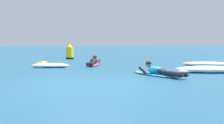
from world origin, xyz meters
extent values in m
plane|color=navy|center=(0.00, 10.00, 0.00)|extent=(120.00, 120.00, 0.00)
ellipsoid|color=#2DB2D1|center=(2.26, 2.27, 0.04)|extent=(1.63, 2.33, 0.07)
ellipsoid|color=#2DB2D1|center=(1.71, 3.25, 0.05)|extent=(0.27, 0.27, 0.06)
ellipsoid|color=#1E9EDB|center=(2.24, 2.31, 0.20)|extent=(0.66, 0.75, 0.34)
ellipsoid|color=black|center=(2.42, 1.99, 0.17)|extent=(0.43, 0.41, 0.20)
cylinder|color=black|center=(2.65, 1.42, 0.14)|extent=(0.53, 0.90, 0.14)
ellipsoid|color=black|center=(2.85, 1.00, 0.14)|extent=(0.19, 0.24, 0.08)
cylinder|color=black|center=(2.79, 1.49, 0.14)|extent=(0.62, 0.86, 0.14)
ellipsoid|color=black|center=(3.04, 1.10, 0.14)|extent=(0.19, 0.24, 0.08)
cylinder|color=black|center=(1.87, 2.51, 0.12)|extent=(0.35, 0.53, 0.33)
sphere|color=#8C6647|center=(1.69, 2.84, 0.02)|extent=(0.09, 0.09, 0.09)
cylinder|color=black|center=(2.27, 2.71, 0.12)|extent=(0.35, 0.53, 0.33)
sphere|color=#8C6647|center=(2.10, 3.02, 0.02)|extent=(0.09, 0.09, 0.09)
sphere|color=#8C6647|center=(2.06, 2.64, 0.38)|extent=(0.21, 0.21, 0.21)
ellipsoid|color=black|center=(2.07, 2.62, 0.41)|extent=(0.29, 0.28, 0.16)
ellipsoid|color=#E54C66|center=(-0.07, 7.08, 0.04)|extent=(0.88, 2.31, 0.07)
ellipsoid|color=#E54C66|center=(0.07, 8.14, 0.05)|extent=(0.24, 0.23, 0.06)
ellipsoid|color=black|center=(-0.06, 7.12, 0.20)|extent=(0.48, 0.67, 0.34)
ellipsoid|color=black|center=(-0.11, 6.76, 0.17)|extent=(0.37, 0.32, 0.20)
cylinder|color=black|center=(-0.27, 6.19, 0.14)|extent=(0.30, 0.89, 0.14)
ellipsoid|color=black|center=(-0.35, 5.75, 0.14)|extent=(0.13, 0.23, 0.08)
cylinder|color=black|center=(-0.11, 6.17, 0.14)|extent=(0.20, 0.89, 0.14)
ellipsoid|color=black|center=(-0.14, 5.73, 0.14)|extent=(0.13, 0.23, 0.08)
cylinder|color=black|center=(-0.24, 7.50, 0.12)|extent=(0.16, 0.56, 0.32)
sphere|color=#8C6647|center=(-0.19, 7.86, 0.02)|extent=(0.09, 0.09, 0.09)
cylinder|color=black|center=(0.20, 7.42, 0.12)|extent=(0.16, 0.56, 0.32)
sphere|color=#8C6647|center=(0.24, 7.76, 0.02)|extent=(0.09, 0.09, 0.09)
sphere|color=#8C6647|center=(-0.02, 7.49, 0.38)|extent=(0.21, 0.21, 0.21)
ellipsoid|color=#47331E|center=(-0.02, 7.47, 0.41)|extent=(0.24, 0.23, 0.16)
ellipsoid|color=yellow|center=(-2.96, 8.39, 0.04)|extent=(0.69, 2.08, 0.07)
cube|color=#1E9EDB|center=(-2.96, 8.39, 0.07)|extent=(0.20, 1.73, 0.01)
cone|color=black|center=(-2.88, 7.55, 0.01)|extent=(0.11, 0.11, 0.16)
ellipsoid|color=white|center=(4.46, 3.06, 0.14)|extent=(2.57, 0.94, 0.27)
ellipsoid|color=white|center=(5.09, 3.09, 0.10)|extent=(0.96, 0.53, 0.19)
ellipsoid|color=white|center=(3.70, 3.06, 0.08)|extent=(0.96, 0.56, 0.15)
ellipsoid|color=white|center=(5.67, 6.04, 0.11)|extent=(2.75, 1.50, 0.22)
ellipsoid|color=white|center=(4.88, 6.28, 0.06)|extent=(0.97, 0.78, 0.12)
ellipsoid|color=white|center=(-2.04, 5.52, 0.11)|extent=(1.71, 0.55, 0.21)
ellipsoid|color=white|center=(-1.61, 5.60, 0.07)|extent=(0.62, 0.29, 0.15)
ellipsoid|color=white|center=(-2.55, 5.46, 0.06)|extent=(0.67, 0.46, 0.12)
cylinder|color=yellow|center=(-1.85, 12.21, 0.41)|extent=(0.50, 0.50, 0.82)
cone|color=yellow|center=(-1.85, 12.21, 0.94)|extent=(0.35, 0.35, 0.24)
cylinder|color=black|center=(-1.85, 12.21, 0.06)|extent=(0.53, 0.53, 0.12)
camera|label=1|loc=(0.36, -8.23, 1.21)|focal=47.82mm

